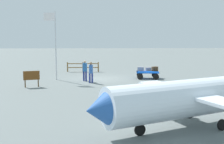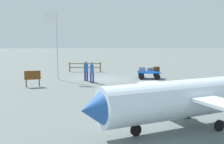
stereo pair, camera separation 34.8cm
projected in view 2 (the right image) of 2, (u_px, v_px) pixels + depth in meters
The scene contains 11 objects.
ground_plane at pixel (103, 79), 23.99m from camera, with size 120.00×120.00×0.00m, color slate.
luggage_cart at pixel (149, 73), 24.04m from camera, with size 2.03×1.51×0.62m.
suitcase_maroon at pixel (156, 69), 24.31m from camera, with size 0.57×0.42×0.39m.
suitcase_navy at pixel (142, 69), 24.28m from camera, with size 0.60×0.45×0.37m.
suitcase_tan at pixel (150, 69), 24.53m from camera, with size 0.51×0.43×0.31m.
worker_lead at pixel (92, 71), 21.83m from camera, with size 0.34×0.32×1.67m.
worker_trailing at pixel (86, 69), 22.70m from camera, with size 0.48×0.48×1.70m.
airplane_near at pixel (183, 99), 11.04m from camera, with size 8.41×6.37×3.16m.
flagpole at pixel (56, 39), 23.12m from camera, with size 0.99×0.18×5.71m.
signboard at pixel (33, 76), 20.13m from camera, with size 1.12×0.37×1.18m.
wooden_fence at pixel (85, 66), 28.65m from camera, with size 3.31×0.17×1.00m.
Camera 2 is at (-0.15, 23.72, 3.71)m, focal length 44.27 mm.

